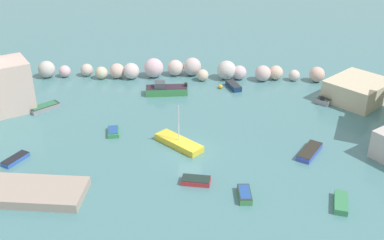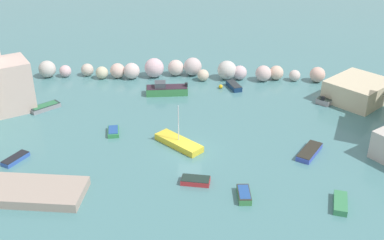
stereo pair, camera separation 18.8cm
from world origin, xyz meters
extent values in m
plane|color=teal|center=(0.00, 0.00, 0.00)|extent=(160.00, 160.00, 0.00)
cube|color=beige|center=(20.74, 13.65, 1.38)|extent=(9.57, 9.60, 2.76)
sphere|color=beige|center=(-21.55, 19.55, 1.21)|extent=(2.42, 2.42, 2.42)
sphere|color=beige|center=(-19.05, 19.86, 0.84)|extent=(1.68, 1.68, 1.68)
sphere|color=beige|center=(-15.98, 20.41, 0.89)|extent=(1.79, 1.79, 1.79)
sphere|color=beige|center=(-13.63, 19.41, 0.88)|extent=(1.76, 1.76, 1.76)
sphere|color=beige|center=(-11.45, 19.83, 1.06)|extent=(2.12, 2.12, 2.12)
sphere|color=beige|center=(-9.38, 19.65, 1.14)|extent=(2.28, 2.28, 2.28)
sphere|color=beige|center=(-6.25, 20.42, 1.38)|extent=(2.76, 2.76, 2.76)
sphere|color=beige|center=(-3.22, 21.24, 1.15)|extent=(2.29, 2.29, 2.29)
sphere|color=beige|center=(-0.79, 21.44, 1.30)|extent=(2.60, 2.60, 2.60)
sphere|color=beige|center=(0.80, 19.37, 0.82)|extent=(1.63, 1.63, 1.63)
sphere|color=beige|center=(4.14, 20.16, 1.34)|extent=(2.69, 2.69, 2.69)
sphere|color=beige|center=(5.97, 20.16, 1.01)|extent=(2.01, 2.01, 2.01)
sphere|color=beige|center=(9.24, 19.74, 1.12)|extent=(2.24, 2.24, 2.24)
sphere|color=beige|center=(11.13, 20.38, 1.01)|extent=(2.02, 2.02, 2.02)
sphere|color=beige|center=(13.68, 20.02, 0.79)|extent=(1.57, 1.57, 1.57)
sphere|color=beige|center=(16.78, 19.79, 1.07)|extent=(2.14, 2.14, 2.14)
cube|color=#A59486|center=(-13.81, -8.68, 0.42)|extent=(10.00, 4.68, 0.85)
sphere|color=gold|center=(3.28, 16.65, 0.28)|extent=(0.56, 0.56, 0.56)
cube|color=#BD2E32|center=(0.92, -6.01, 0.24)|extent=(2.77, 1.56, 0.48)
cube|color=#1C2D28|center=(0.92, -6.01, 0.51)|extent=(2.72, 1.53, 0.06)
cube|color=#3C4FB8|center=(12.40, -0.17, 0.25)|extent=(3.26, 4.26, 0.51)
cube|color=#29271F|center=(12.40, -0.17, 0.54)|extent=(3.19, 4.17, 0.06)
cube|color=yellow|center=(-1.19, 0.86, 0.34)|extent=(5.47, 5.09, 0.68)
cylinder|color=silver|center=(-1.19, 0.86, 2.69)|extent=(0.10, 0.10, 4.00)
cube|color=#358B4D|center=(-8.69, 3.17, 0.22)|extent=(1.67, 2.55, 0.45)
cube|color=#234C93|center=(-8.69, 3.17, 0.49)|extent=(1.42, 2.16, 0.08)
cube|color=gray|center=(-18.38, 8.90, 0.26)|extent=(3.49, 3.57, 0.51)
cube|color=#213230|center=(-18.38, 8.90, 0.54)|extent=(3.42, 3.50, 0.06)
cube|color=#2D7047|center=(-18.38, 8.90, 0.55)|extent=(2.97, 3.03, 0.08)
cube|color=gray|center=(17.52, 13.88, 0.34)|extent=(4.51, 5.14, 0.69)
cube|color=#222F29|center=(17.52, 13.88, 0.72)|extent=(4.42, 5.03, 0.06)
cube|color=#9E937F|center=(17.89, 14.35, 1.03)|extent=(2.05, 2.15, 0.68)
cube|color=black|center=(16.04, 11.96, 0.94)|extent=(0.57, 0.55, 0.50)
cube|color=#3459B4|center=(-17.35, -3.08, 0.21)|extent=(2.18, 3.07, 0.43)
cube|color=black|center=(-17.35, -3.08, 0.46)|extent=(2.14, 3.01, 0.06)
cube|color=#3A8347|center=(-3.83, 14.38, 0.50)|extent=(5.62, 2.53, 0.99)
cube|color=#2F1F2C|center=(-3.83, 14.38, 1.02)|extent=(5.51, 2.48, 0.06)
cube|color=#3F444C|center=(-4.69, 14.27, 1.37)|extent=(1.60, 1.55, 0.75)
cube|color=black|center=(-1.29, 14.72, 1.24)|extent=(0.41, 0.48, 0.50)
cube|color=navy|center=(5.08, 16.79, 0.32)|extent=(2.20, 3.26, 0.63)
cube|color=#252C30|center=(5.08, 16.79, 0.66)|extent=(2.16, 3.20, 0.06)
cube|color=#368452|center=(13.60, -8.76, 0.28)|extent=(1.76, 3.21, 0.56)
cube|color=#3F8649|center=(5.32, -8.00, 0.27)|extent=(1.29, 2.59, 0.55)
cube|color=#31312A|center=(5.32, -8.00, 0.58)|extent=(1.26, 2.54, 0.06)
cube|color=#234C93|center=(5.32, -8.00, 0.59)|extent=(1.09, 2.20, 0.08)
camera|label=1|loc=(2.35, -42.18, 24.99)|focal=43.77mm
camera|label=2|loc=(2.54, -42.17, 24.99)|focal=43.77mm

